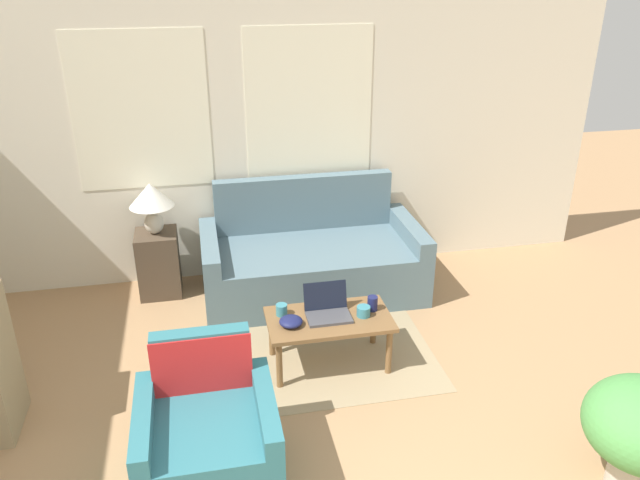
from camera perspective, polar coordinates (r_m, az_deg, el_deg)
The scene contains 12 objects.
wall_back at distance 5.49m, azimuth -7.49°, elevation 9.50°, with size 6.62×0.06×2.60m.
rug at distance 5.07m, azimuth -0.49°, elevation -7.73°, with size 1.58×2.07×0.01m.
couch at distance 5.47m, azimuth -0.83°, elevation -1.87°, with size 1.87×0.94×0.94m.
armchair at distance 3.70m, azimuth -10.19°, elevation -17.47°, with size 0.75×0.72×0.80m.
side_table at distance 5.58m, azimuth -14.52°, elevation -2.06°, with size 0.35×0.35×0.57m.
table_lamp at distance 5.35m, azimuth -15.19°, elevation 3.63°, with size 0.37×0.37×0.45m.
coffee_table at distance 4.45m, azimuth 0.84°, elevation -7.65°, with size 0.88×0.49×0.39m.
laptop at distance 4.43m, azimuth 0.68°, elevation -6.33°, with size 0.31×0.26×0.22m.
cup_navy at distance 4.51m, azimuth 4.82°, elevation -5.79°, with size 0.07×0.07×0.11m.
cup_yellow at distance 4.45m, azimuth -3.53°, elevation -6.39°, with size 0.08×0.08×0.08m.
cup_white at distance 4.44m, azimuth 4.00°, elevation -6.52°, with size 0.10×0.10×0.07m.
snack_bowl at distance 4.33m, azimuth -2.68°, elevation -7.45°, with size 0.16×0.16×0.06m.
Camera 1 is at (-0.37, -1.21, 2.71)m, focal length 35.00 mm.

